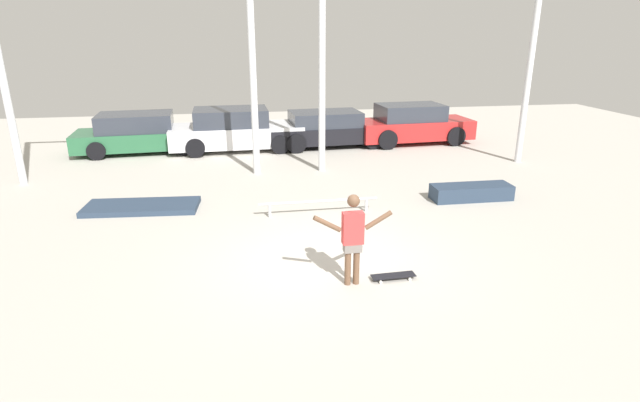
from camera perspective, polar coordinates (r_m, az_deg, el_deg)
The scene contains 12 objects.
ground_plane at distance 9.34m, azimuth 0.73°, elevation -6.81°, with size 36.00×36.00×0.00m, color #B2ADA3.
skateboarder at distance 8.17m, azimuth 3.76°, elevation -3.88°, with size 1.33×0.21×1.59m.
skateboard at distance 8.75m, azimuth 8.38°, elevation -8.46°, with size 0.77×0.27×0.08m.
grind_box at distance 13.14m, azimuth 16.90°, elevation 0.98°, with size 2.01×0.65×0.37m, color #28384C.
manual_pad at distance 12.64m, azimuth -19.69°, elevation -0.62°, with size 2.64×1.05×0.13m, color #28384C.
grind_rail at distance 11.52m, azimuth -0.15°, elevation -0.20°, with size 2.77×0.08×0.35m.
canopy_support_left at distance 14.73m, azimuth -21.03°, elevation 16.47°, with size 6.66×0.20×5.96m.
canopy_support_right at distance 15.57m, azimuth 12.60°, elevation 17.31°, with size 6.66×0.20×5.96m.
parked_car_green at distance 18.59m, azimuth -19.83°, elevation 7.26°, with size 4.58×2.19×1.35m.
parked_car_white at distance 18.06m, azimuth -9.66°, elevation 7.98°, with size 4.64×2.10×1.47m.
parked_car_black at distance 18.43m, azimuth 0.98°, elevation 8.22°, with size 4.64×2.11×1.27m.
parked_car_red at distance 19.24m, azimuth 10.53°, elevation 8.60°, with size 4.37×2.05×1.46m.
Camera 1 is at (-1.52, -8.27, 4.06)m, focal length 28.00 mm.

